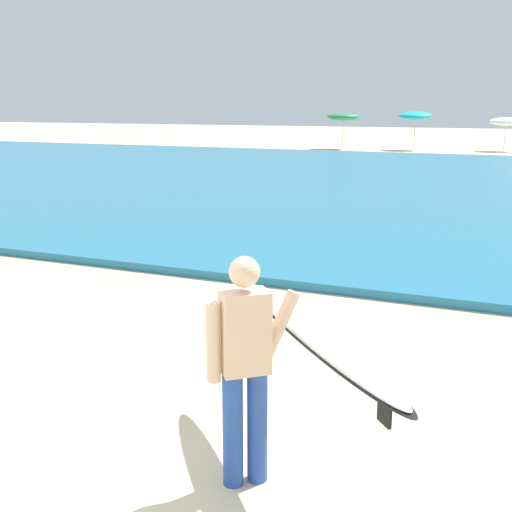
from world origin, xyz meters
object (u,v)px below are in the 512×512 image
surfer_with_board (278,348)px  beach_umbrella_1 (415,116)px  beach_umbrella_2 (506,122)px  beach_umbrella_0 (343,117)px

surfer_with_board → beach_umbrella_1: bearing=98.5°
surfer_with_board → beach_umbrella_2: 38.44m
beach_umbrella_0 → surfer_with_board: bearing=-74.7°
beach_umbrella_0 → beach_umbrella_1: bearing=11.0°
beach_umbrella_2 → beach_umbrella_0: bearing=-169.1°
beach_umbrella_0 → beach_umbrella_2: beach_umbrella_0 is taller
beach_umbrella_1 → surfer_with_board: bearing=-81.5°
beach_umbrella_1 → beach_umbrella_2: 5.38m
beach_umbrella_0 → beach_umbrella_2: size_ratio=1.09×
surfer_with_board → beach_umbrella_0: (-10.00, 36.57, 0.98)m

